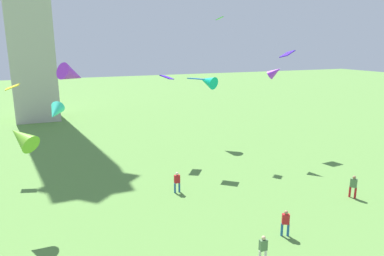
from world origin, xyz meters
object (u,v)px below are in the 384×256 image
(kite_flying_2, at_px, (275,72))
(kite_flying_7, at_px, (287,54))
(kite_flying_6, at_px, (167,77))
(person_0, at_px, (353,185))
(kite_flying_11, at_px, (22,137))
(person_2, at_px, (263,248))
(person_3, at_px, (286,222))
(kite_flying_10, at_px, (196,79))
(kite_flying_1, at_px, (207,81))
(kite_flying_5, at_px, (12,87))
(person_1, at_px, (177,181))
(kite_flying_9, at_px, (72,75))
(kite_flying_3, at_px, (220,18))
(kite_flying_8, at_px, (55,112))

(kite_flying_2, relative_size, kite_flying_7, 1.04)
(kite_flying_6, bearing_deg, kite_flying_7, 121.54)
(person_0, relative_size, kite_flying_11, 0.73)
(person_2, bearing_deg, person_3, 34.06)
(kite_flying_6, distance_m, kite_flying_7, 12.99)
(person_2, xyz_separation_m, kite_flying_10, (2.92, 15.38, 7.18))
(kite_flying_1, relative_size, kite_flying_5, 2.26)
(kite_flying_7, bearing_deg, kite_flying_1, -55.52)
(kite_flying_6, distance_m, kite_flying_11, 15.84)
(person_1, xyz_separation_m, kite_flying_7, (15.00, 7.06, 9.16))
(kite_flying_2, bearing_deg, kite_flying_9, 126.21)
(kite_flying_2, bearing_deg, kite_flying_1, 78.35)
(kite_flying_6, bearing_deg, kite_flying_11, -13.93)
(kite_flying_9, relative_size, kite_flying_11, 1.29)
(person_3, bearing_deg, kite_flying_10, -62.33)
(person_3, distance_m, kite_flying_2, 16.79)
(kite_flying_1, height_order, kite_flying_7, kite_flying_7)
(kite_flying_6, bearing_deg, kite_flying_3, 128.48)
(kite_flying_3, height_order, kite_flying_11, kite_flying_3)
(person_0, xyz_separation_m, kite_flying_11, (-21.79, 5.12, 4.64))
(kite_flying_5, relative_size, kite_flying_6, 0.64)
(person_2, bearing_deg, kite_flying_3, 71.43)
(person_2, bearing_deg, kite_flying_2, 55.21)
(person_3, relative_size, kite_flying_8, 1.08)
(person_3, relative_size, kite_flying_2, 0.94)
(kite_flying_2, distance_m, kite_flying_11, 22.58)
(kite_flying_5, relative_size, kite_flying_9, 0.38)
(person_2, xyz_separation_m, kite_flying_2, (10.66, 14.43, 7.62))
(kite_flying_1, bearing_deg, person_0, 77.57)
(person_2, bearing_deg, kite_flying_9, 111.17)
(kite_flying_8, distance_m, kite_flying_10, 14.33)
(kite_flying_5, xyz_separation_m, kite_flying_8, (2.94, -12.06, -0.26))
(kite_flying_3, distance_m, kite_flying_7, 8.10)
(kite_flying_7, bearing_deg, kite_flying_2, 19.41)
(person_2, bearing_deg, kite_flying_11, 141.85)
(kite_flying_10, bearing_deg, kite_flying_2, 35.55)
(person_2, xyz_separation_m, kite_flying_1, (7.22, 22.16, 6.17))
(kite_flying_6, bearing_deg, kite_flying_8, -4.78)
(kite_flying_8, bearing_deg, kite_flying_10, 55.49)
(kite_flying_9, bearing_deg, person_2, 164.21)
(kite_flying_9, relative_size, kite_flying_10, 1.83)
(kite_flying_5, distance_m, kite_flying_8, 12.42)
(kite_flying_1, height_order, kite_flying_2, kite_flying_2)
(person_1, relative_size, kite_flying_3, 1.45)
(kite_flying_5, distance_m, kite_flying_9, 5.02)
(person_3, distance_m, kite_flying_8, 14.76)
(kite_flying_6, xyz_separation_m, kite_flying_7, (12.71, -1.63, 2.12))
(kite_flying_2, height_order, kite_flying_8, kite_flying_2)
(kite_flying_7, bearing_deg, person_2, 31.54)
(person_2, relative_size, kite_flying_9, 0.51)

